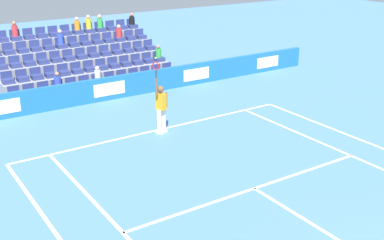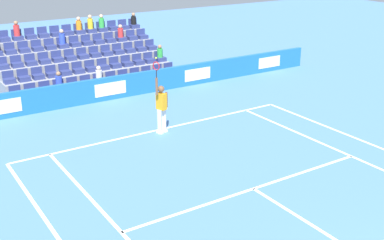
# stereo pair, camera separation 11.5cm
# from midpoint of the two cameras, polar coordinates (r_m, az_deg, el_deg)

# --- Properties ---
(line_baseline) EXTENTS (10.97, 0.10, 0.01)m
(line_baseline) POSITION_cam_midpoint_polar(r_m,az_deg,el_deg) (18.43, -3.64, -1.12)
(line_baseline) COLOR white
(line_baseline) RESTS_ON ground
(line_service) EXTENTS (8.23, 0.10, 0.01)m
(line_service) POSITION_cam_midpoint_polar(r_m,az_deg,el_deg) (14.31, 7.33, -7.84)
(line_service) COLOR white
(line_service) RESTS_ON ground
(line_singles_sideline_right) EXTENTS (0.10, 11.89, 0.01)m
(line_singles_sideline_right) POSITION_cam_midpoint_polar(r_m,az_deg,el_deg) (16.78, 19.23, -4.49)
(line_singles_sideline_right) COLOR white
(line_singles_sideline_right) RESTS_ON ground
(line_centre_mark) EXTENTS (0.10, 0.20, 0.01)m
(line_centre_mark) POSITION_cam_midpoint_polar(r_m,az_deg,el_deg) (18.35, -3.49, -1.22)
(line_centre_mark) COLOR white
(line_centre_mark) RESTS_ON ground
(sponsor_barrier) EXTENTS (22.84, 0.22, 1.02)m
(sponsor_barrier) POSITION_cam_midpoint_polar(r_m,az_deg,el_deg) (22.02, -9.32, 3.62)
(sponsor_barrier) COLOR #1E66AD
(sponsor_barrier) RESTS_ON ground
(tennis_player) EXTENTS (0.54, 0.42, 2.85)m
(tennis_player) POSITION_cam_midpoint_polar(r_m,az_deg,el_deg) (17.83, -3.36, 1.52)
(tennis_player) COLOR white
(tennis_player) RESTS_ON ground
(stadium_stand) EXTENTS (8.06, 4.75, 3.01)m
(stadium_stand) POSITION_cam_midpoint_polar(r_m,az_deg,el_deg) (25.16, -12.70, 6.21)
(stadium_stand) COLOR gray
(stadium_stand) RESTS_ON ground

